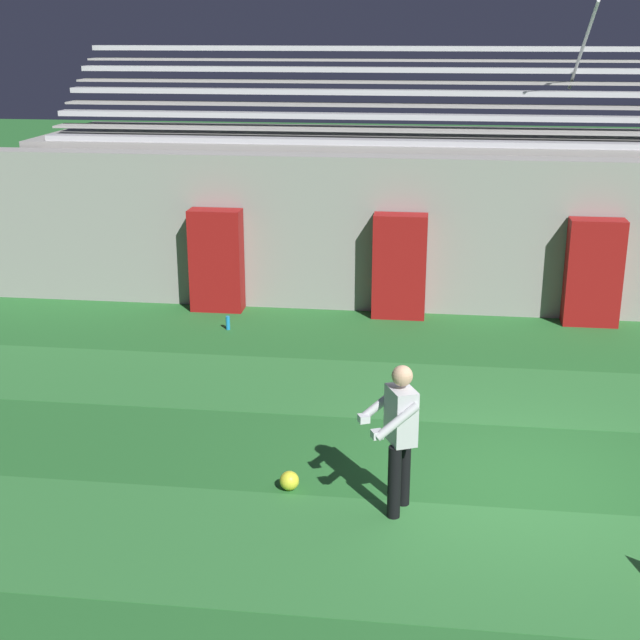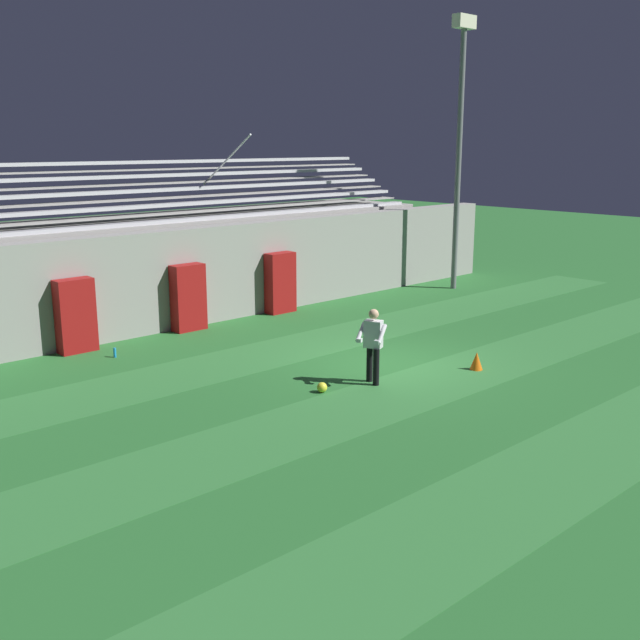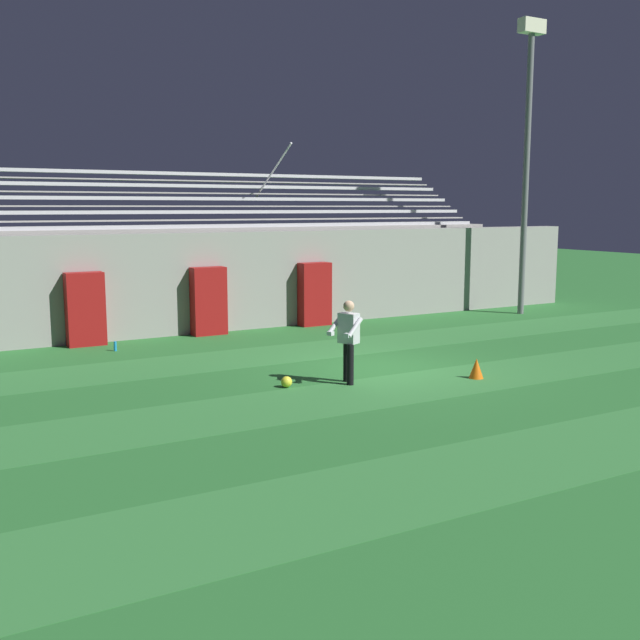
# 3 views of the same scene
# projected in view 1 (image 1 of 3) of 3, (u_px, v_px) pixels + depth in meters

# --- Properties ---
(ground_plane) EXTENTS (80.00, 80.00, 0.00)m
(ground_plane) POSITION_uv_depth(u_px,v_px,m) (521.00, 480.00, 10.26)
(ground_plane) COLOR #286B2D
(turf_stripe_mid) EXTENTS (28.00, 2.13, 0.01)m
(turf_stripe_mid) POSITION_uv_depth(u_px,v_px,m) (536.00, 565.00, 8.62)
(turf_stripe_mid) COLOR #337A38
(turf_stripe_mid) RESTS_ON ground
(turf_stripe_far) EXTENTS (28.00, 2.13, 0.01)m
(turf_stripe_far) POSITION_uv_depth(u_px,v_px,m) (505.00, 395.00, 12.64)
(turf_stripe_far) COLOR #337A38
(turf_stripe_far) RESTS_ON ground
(back_wall) EXTENTS (24.00, 0.60, 2.80)m
(back_wall) POSITION_uv_depth(u_px,v_px,m) (495.00, 237.00, 15.95)
(back_wall) COLOR #999691
(back_wall) RESTS_ON ground
(padding_pillar_gate_left) EXTENTS (0.94, 0.44, 1.87)m
(padding_pillar_gate_left) POSITION_uv_depth(u_px,v_px,m) (399.00, 266.00, 15.78)
(padding_pillar_gate_left) COLOR maroon
(padding_pillar_gate_left) RESTS_ON ground
(padding_pillar_gate_right) EXTENTS (0.94, 0.44, 1.87)m
(padding_pillar_gate_right) POSITION_uv_depth(u_px,v_px,m) (593.00, 273.00, 15.38)
(padding_pillar_gate_right) COLOR maroon
(padding_pillar_gate_right) RESTS_ON ground
(padding_pillar_far_left) EXTENTS (0.94, 0.44, 1.87)m
(padding_pillar_far_left) POSITION_uv_depth(u_px,v_px,m) (217.00, 260.00, 16.18)
(padding_pillar_far_left) COLOR maroon
(padding_pillar_far_left) RESTS_ON ground
(bleacher_stand) EXTENTS (18.00, 4.05, 5.43)m
(bleacher_stand) POSITION_uv_depth(u_px,v_px,m) (489.00, 206.00, 18.13)
(bleacher_stand) COLOR #999691
(bleacher_stand) RESTS_ON ground
(goalkeeper) EXTENTS (0.67, 0.72, 1.67)m
(goalkeeper) POSITION_uv_depth(u_px,v_px,m) (399.00, 430.00, 9.31)
(goalkeeper) COLOR black
(goalkeeper) RESTS_ON ground
(soccer_ball) EXTENTS (0.22, 0.22, 0.22)m
(soccer_ball) POSITION_uv_depth(u_px,v_px,m) (289.00, 481.00, 10.01)
(soccer_ball) COLOR yellow
(soccer_ball) RESTS_ON ground
(water_bottle) EXTENTS (0.07, 0.07, 0.24)m
(water_bottle) POSITION_uv_depth(u_px,v_px,m) (228.00, 323.00, 15.34)
(water_bottle) COLOR #1E8CD8
(water_bottle) RESTS_ON ground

